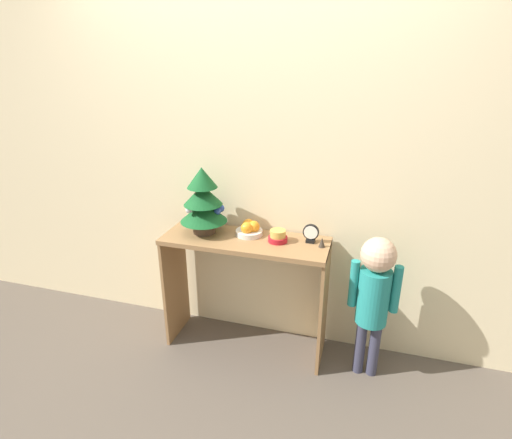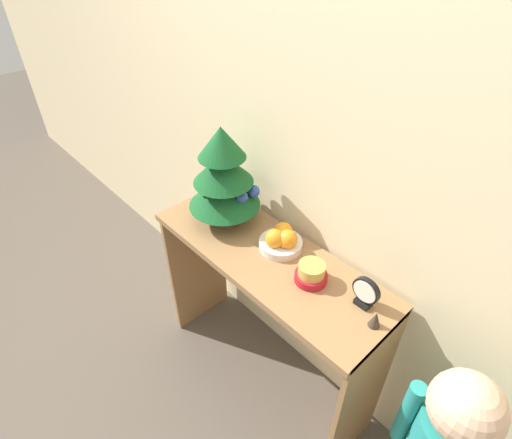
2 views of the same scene
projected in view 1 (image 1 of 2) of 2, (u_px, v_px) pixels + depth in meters
The scene contains 9 objects.
ground_plane at pixel (238, 361), 2.65m from camera, with size 12.00×12.00×0.00m, color brown.
back_wall at pixel (255, 162), 2.56m from camera, with size 7.00×0.05×2.50m, color beige.
console_table at pixel (245, 267), 2.59m from camera, with size 1.06×0.37×0.81m.
mini_tree at pixel (203, 201), 2.53m from camera, with size 0.30×0.30×0.44m.
fruit_bowl at pixel (249, 229), 2.56m from camera, with size 0.17×0.17×0.10m.
singing_bowl at pixel (278, 236), 2.46m from camera, with size 0.12×0.12×0.08m.
desk_clock at pixel (311, 234), 2.44m from camera, with size 0.10×0.04×0.12m.
figurine at pixel (322, 242), 2.39m from camera, with size 0.04×0.04×0.06m.
child_figure at pixel (374, 290), 2.33m from camera, with size 0.29×0.20×0.94m.
Camera 1 is at (0.71, -2.00, 1.85)m, focal length 28.00 mm.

